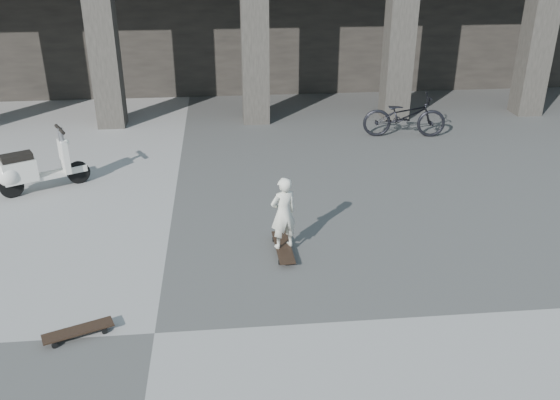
{
  "coord_description": "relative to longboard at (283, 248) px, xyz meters",
  "views": [
    {
      "loc": [
        0.95,
        -6.02,
        4.57
      ],
      "look_at": [
        1.78,
        2.32,
        0.65
      ],
      "focal_mm": 38.0,
      "sensor_mm": 36.0,
      "label": 1
    }
  ],
  "objects": [
    {
      "name": "ground",
      "position": [
        -1.78,
        -1.82,
        -0.08
      ],
      "size": [
        90.0,
        90.0,
        0.0
      ],
      "primitive_type": "plane",
      "color": "#464644",
      "rests_on": "ground"
    },
    {
      "name": "child",
      "position": [
        -0.0,
        -0.0,
        0.59
      ],
      "size": [
        0.48,
        0.4,
        1.14
      ],
      "primitive_type": "imported",
      "rotation": [
        0.0,
        0.0,
        3.52
      ],
      "color": "silver",
      "rests_on": "longboard"
    },
    {
      "name": "bicycle",
      "position": [
        3.38,
        5.15,
        0.42
      ],
      "size": [
        1.98,
        0.9,
        1.01
      ],
      "primitive_type": "imported",
      "rotation": [
        0.0,
        0.0,
        1.45
      ],
      "color": "black",
      "rests_on": "ground"
    },
    {
      "name": "longboard",
      "position": [
        0.0,
        0.0,
        0.0
      ],
      "size": [
        0.27,
        1.02,
        0.1
      ],
      "rotation": [
        0.0,
        0.0,
        1.61
      ],
      "color": "black",
      "rests_on": "ground"
    },
    {
      "name": "skateboard_spare",
      "position": [
        -2.7,
        -1.79,
        -0.0
      ],
      "size": [
        0.85,
        0.5,
        0.1
      ],
      "rotation": [
        0.0,
        0.0,
        0.38
      ],
      "color": "black",
      "rests_on": "ground"
    },
    {
      "name": "scooter",
      "position": [
        -4.46,
        2.65,
        0.38
      ],
      "size": [
        1.52,
        0.94,
        1.16
      ],
      "rotation": [
        0.0,
        0.0,
        0.48
      ],
      "color": "black",
      "rests_on": "ground"
    }
  ]
}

